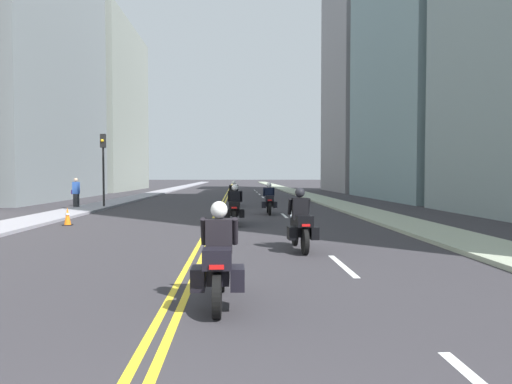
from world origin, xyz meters
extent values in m
plane|color=#302E33|center=(0.00, 48.00, 0.00)|extent=(264.00, 264.00, 0.00)
cube|color=gray|center=(-7.57, 48.00, 0.06)|extent=(2.16, 144.00, 0.12)
cube|color=#99A28B|center=(7.57, 48.00, 0.06)|extent=(2.16, 144.00, 0.12)
cube|color=yellow|center=(-0.12, 48.00, 0.00)|extent=(0.12, 132.00, 0.01)
cube|color=yellow|center=(0.12, 48.00, 0.00)|extent=(0.12, 132.00, 0.01)
cube|color=silver|center=(3.25, 8.00, 0.00)|extent=(0.14, 2.40, 0.01)
cube|color=silver|center=(3.25, 14.00, 0.00)|extent=(0.14, 2.40, 0.01)
cube|color=silver|center=(3.25, 20.00, 0.00)|extent=(0.14, 2.40, 0.01)
cube|color=silver|center=(3.25, 26.00, 0.00)|extent=(0.14, 2.40, 0.01)
cube|color=silver|center=(3.25, 32.00, 0.00)|extent=(0.14, 2.40, 0.01)
cube|color=silver|center=(3.25, 38.00, 0.00)|extent=(0.14, 2.40, 0.01)
cube|color=silver|center=(3.25, 44.00, 0.00)|extent=(0.14, 2.40, 0.01)
cube|color=silver|center=(3.25, 50.00, 0.00)|extent=(0.14, 2.40, 0.01)
cube|color=silver|center=(3.25, 56.00, 0.00)|extent=(0.14, 2.40, 0.01)
cube|color=gray|center=(-17.23, 35.34, 11.95)|extent=(9.99, 19.04, 23.91)
cube|color=gray|center=(16.85, 34.66, 11.49)|extent=(9.23, 16.88, 22.98)
cube|color=#2D3847|center=(21.48, 34.66, 5.74)|extent=(0.04, 14.18, 0.90)
cube|color=gray|center=(-15.50, 56.94, 10.46)|extent=(6.53, 19.53, 20.92)
cube|color=#2D3847|center=(-18.79, 56.94, 5.23)|extent=(0.04, 16.41, 0.90)
cube|color=#2D3847|center=(-18.79, 56.94, 10.99)|extent=(0.04, 16.41, 0.90)
cube|color=#2D3847|center=(-18.79, 56.94, 16.74)|extent=(0.04, 16.41, 0.90)
cube|color=gray|center=(15.36, 51.73, 12.76)|extent=(6.25, 13.83, 25.52)
cube|color=#2D3847|center=(18.50, 51.73, 6.38)|extent=(0.04, 11.62, 0.90)
cube|color=#2D3847|center=(18.50, 51.73, 13.40)|extent=(0.04, 11.62, 0.90)
cube|color=#2D3847|center=(18.50, 51.73, 20.41)|extent=(0.04, 11.62, 0.90)
cylinder|color=black|center=(0.69, 5.97, 0.31)|extent=(0.12, 0.62, 0.62)
cylinder|color=black|center=(0.68, 4.52, 0.31)|extent=(0.12, 0.62, 0.62)
cube|color=silver|center=(0.69, 5.97, 0.64)|extent=(0.14, 0.32, 0.04)
cube|color=black|center=(0.68, 5.24, 0.59)|extent=(0.32, 1.10, 0.40)
cube|color=black|center=(0.68, 4.59, 0.81)|extent=(0.40, 0.36, 0.28)
cube|color=red|center=(0.68, 4.40, 0.73)|extent=(0.20, 0.03, 0.06)
cube|color=black|center=(0.40, 4.81, 0.49)|extent=(0.20, 0.44, 0.32)
cube|color=black|center=(0.96, 4.80, 0.49)|extent=(0.20, 0.44, 0.32)
cube|color=#B2C1CC|center=(0.69, 5.71, 0.97)|extent=(0.36, 0.12, 0.36)
cube|color=black|center=(0.68, 5.19, 1.05)|extent=(0.40, 0.26, 0.51)
cylinder|color=black|center=(0.44, 5.34, 1.10)|extent=(0.10, 0.28, 0.45)
cylinder|color=black|center=(0.92, 5.34, 1.10)|extent=(0.10, 0.28, 0.45)
sphere|color=white|center=(0.68, 5.22, 1.44)|extent=(0.26, 0.26, 0.26)
cylinder|color=black|center=(2.57, 10.87, 0.32)|extent=(0.13, 0.65, 0.65)
cylinder|color=black|center=(2.63, 9.36, 0.32)|extent=(0.13, 0.65, 0.65)
cube|color=silver|center=(2.57, 10.87, 0.67)|extent=(0.15, 0.33, 0.04)
cube|color=black|center=(2.60, 10.11, 0.60)|extent=(0.36, 1.16, 0.40)
cube|color=black|center=(2.63, 9.43, 0.82)|extent=(0.41, 0.38, 0.28)
cube|color=red|center=(2.64, 9.24, 0.74)|extent=(0.20, 0.04, 0.06)
cube|color=black|center=(2.34, 9.65, 0.50)|extent=(0.22, 0.45, 0.32)
cube|color=black|center=(2.90, 9.67, 0.50)|extent=(0.22, 0.45, 0.32)
cube|color=#B2C1CC|center=(2.59, 10.59, 0.98)|extent=(0.36, 0.14, 0.36)
cube|color=black|center=(2.61, 10.06, 1.09)|extent=(0.41, 0.28, 0.57)
cylinder|color=black|center=(2.36, 10.20, 1.14)|extent=(0.11, 0.28, 0.45)
cylinder|color=black|center=(2.84, 10.22, 1.14)|extent=(0.11, 0.28, 0.45)
sphere|color=black|center=(2.61, 10.09, 1.51)|extent=(0.26, 0.26, 0.26)
cylinder|color=black|center=(0.91, 16.94, 0.32)|extent=(0.15, 0.64, 0.64)
cylinder|color=black|center=(0.86, 15.37, 0.32)|extent=(0.15, 0.64, 0.64)
cube|color=silver|center=(0.91, 16.94, 0.66)|extent=(0.15, 0.32, 0.04)
cube|color=black|center=(0.88, 16.16, 0.60)|extent=(0.36, 1.21, 0.40)
cube|color=black|center=(0.86, 15.45, 0.82)|extent=(0.41, 0.37, 0.28)
cube|color=red|center=(0.86, 15.26, 0.74)|extent=(0.20, 0.04, 0.06)
cube|color=black|center=(0.59, 15.69, 0.50)|extent=(0.21, 0.45, 0.32)
cube|color=black|center=(1.15, 15.67, 0.50)|extent=(0.21, 0.45, 0.32)
cube|color=#B2C1CC|center=(0.90, 16.66, 0.98)|extent=(0.36, 0.13, 0.36)
cube|color=black|center=(0.88, 16.11, 1.07)|extent=(0.41, 0.27, 0.54)
cylinder|color=black|center=(0.65, 16.26, 1.12)|extent=(0.11, 0.28, 0.45)
cylinder|color=black|center=(1.13, 16.25, 1.12)|extent=(0.11, 0.28, 0.45)
sphere|color=white|center=(0.88, 16.14, 1.48)|extent=(0.26, 0.26, 0.26)
cylinder|color=black|center=(2.58, 21.67, 0.33)|extent=(0.14, 0.65, 0.65)
cylinder|color=black|center=(2.55, 20.21, 0.33)|extent=(0.14, 0.65, 0.65)
cube|color=silver|center=(2.58, 21.67, 0.67)|extent=(0.15, 0.32, 0.04)
cube|color=black|center=(2.57, 20.94, 0.61)|extent=(0.34, 1.12, 0.40)
cube|color=black|center=(2.56, 20.28, 0.83)|extent=(0.41, 0.37, 0.28)
cube|color=red|center=(2.55, 20.09, 0.75)|extent=(0.20, 0.03, 0.06)
cube|color=black|center=(2.28, 20.51, 0.51)|extent=(0.21, 0.44, 0.32)
cube|color=black|center=(2.84, 20.50, 0.51)|extent=(0.21, 0.44, 0.32)
cube|color=#B2C1CC|center=(2.57, 21.41, 0.99)|extent=(0.36, 0.13, 0.36)
cube|color=black|center=(2.56, 20.89, 1.07)|extent=(0.40, 0.27, 0.52)
cylinder|color=black|center=(2.33, 21.04, 1.12)|extent=(0.10, 0.28, 0.45)
cylinder|color=black|center=(2.81, 21.04, 1.12)|extent=(0.10, 0.28, 0.45)
sphere|color=white|center=(2.57, 20.92, 1.46)|extent=(0.26, 0.26, 0.26)
cylinder|color=black|center=(0.74, 27.43, 0.33)|extent=(0.13, 0.67, 0.66)
cylinder|color=black|center=(0.78, 25.88, 0.33)|extent=(0.13, 0.67, 0.66)
cube|color=silver|center=(0.74, 27.43, 0.68)|extent=(0.15, 0.32, 0.04)
cube|color=black|center=(0.76, 26.65, 0.61)|extent=(0.35, 1.19, 0.40)
cube|color=black|center=(0.78, 25.96, 0.83)|extent=(0.41, 0.37, 0.28)
cube|color=red|center=(0.78, 25.77, 0.75)|extent=(0.20, 0.03, 0.06)
cube|color=black|center=(0.49, 26.18, 0.51)|extent=(0.21, 0.44, 0.32)
cube|color=black|center=(1.05, 26.19, 0.51)|extent=(0.21, 0.44, 0.32)
cube|color=#B2C1CC|center=(0.75, 27.15, 0.99)|extent=(0.36, 0.13, 0.36)
cube|color=black|center=(0.76, 26.60, 1.07)|extent=(0.41, 0.27, 0.52)
cylinder|color=black|center=(0.52, 26.75, 1.12)|extent=(0.11, 0.28, 0.45)
cylinder|color=black|center=(1.00, 26.76, 1.12)|extent=(0.11, 0.28, 0.45)
sphere|color=white|center=(0.76, 26.63, 1.47)|extent=(0.26, 0.26, 0.26)
cube|color=black|center=(-5.65, 16.19, 0.01)|extent=(0.32, 0.32, 0.03)
cone|color=orange|center=(-5.65, 16.19, 0.37)|extent=(0.26, 0.26, 0.68)
cylinder|color=white|center=(-5.65, 16.19, 0.45)|extent=(0.17, 0.17, 0.08)
cylinder|color=black|center=(-6.90, 25.28, 1.81)|extent=(0.12, 0.12, 3.62)
cube|color=black|center=(-6.90, 25.28, 3.97)|extent=(0.28, 0.28, 0.80)
sphere|color=yellow|center=(-6.90, 25.13, 3.97)|extent=(0.18, 0.18, 0.18)
cube|color=#25272C|center=(-8.33, 24.81, 0.44)|extent=(0.32, 0.27, 0.87)
cube|color=blue|center=(-8.33, 24.81, 1.22)|extent=(0.41, 0.31, 0.69)
sphere|color=tan|center=(-8.33, 24.81, 1.68)|extent=(0.22, 0.22, 0.22)
cube|color=#482981|center=(-8.55, 24.87, 0.97)|extent=(0.18, 0.14, 0.24)
camera|label=1|loc=(0.95, -1.64, 1.97)|focal=31.66mm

